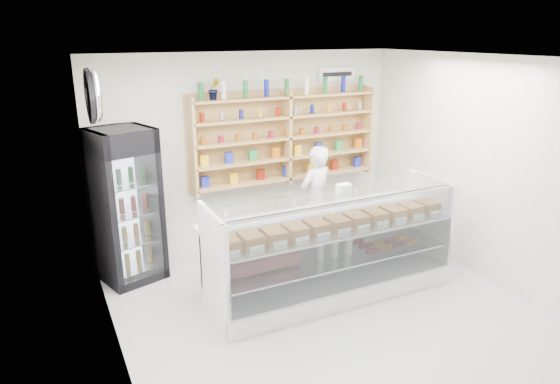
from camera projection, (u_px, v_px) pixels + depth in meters
room at (347, 203)px, 5.04m from camera, size 5.00×5.00×5.00m
display_counter at (331, 266)px, 6.00m from camera, size 2.99×0.89×1.30m
shop_worker at (315, 199)px, 7.10m from camera, size 0.65×0.52×1.55m
drinks_cooler at (126, 206)px, 6.21m from camera, size 0.87×0.86×1.96m
wall_shelving at (287, 138)px, 7.19m from camera, size 2.84×0.28×1.33m
potted_plant at (214, 89)px, 6.51m from camera, size 0.16×0.13×0.29m
security_mirror at (95, 96)px, 4.83m from camera, size 0.15×0.50×0.50m
wall_sign at (337, 74)px, 7.42m from camera, size 0.62×0.03×0.20m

